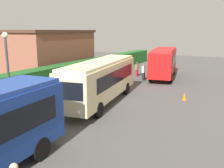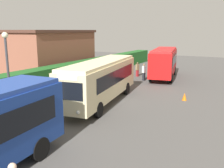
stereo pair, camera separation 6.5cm
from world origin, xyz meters
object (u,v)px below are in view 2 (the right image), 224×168
Objects in this scene: person_far at (137,69)px; traffic_cone at (184,97)px; bus_red at (164,61)px; bus_cream at (101,79)px; lamppost at (8,66)px; person_right at (144,72)px; person_center at (56,101)px.

traffic_cone is (-7.83, -7.30, -0.59)m from person_far.
bus_red is 5.24× the size of person_far.
traffic_cone is (3.65, -5.39, -1.54)m from bus_cream.
bus_red is at bearing -13.00° from lamppost.
bus_red is 3.01m from person_right.
person_far is at bearing -3.68° from lamppost.
lamppost is (-15.31, 2.68, 2.34)m from person_right.
lamppost reaches higher than bus_cream.
bus_cream is at bearing 99.26° from person_right.
person_far is (15.28, 0.74, -0.05)m from person_center.
bus_red reaches higher than bus_cream.
person_center is 15.30m from person_far.
lamppost is at bearing 155.77° from bus_red.
bus_cream is 1.17× the size of bus_red.
person_far is 0.32× the size of lamppost.
traffic_cone is 0.11× the size of lamppost.
person_far is 10.72m from traffic_cone.
person_center is 0.34× the size of lamppost.
traffic_cone is at bearing 115.33° from bus_cream.
person_right is at bearing 149.38° from person_far.
person_right is 1.10× the size of person_far.
bus_red is at bearing 166.02° from bus_cream.
bus_cream is at bearing -27.73° from lamppost.
person_far reaches higher than traffic_cone.
person_center reaches higher than traffic_cone.
traffic_cone is 12.96m from lamppost.
bus_cream is at bearing 119.41° from person_far.
bus_cream is at bearing 124.14° from traffic_cone.
person_far is at bearing -179.37° from bus_cream.
bus_cream reaches higher than person_far.
person_right reaches higher than person_far.
person_far is (-0.58, 3.00, -1.01)m from bus_red.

